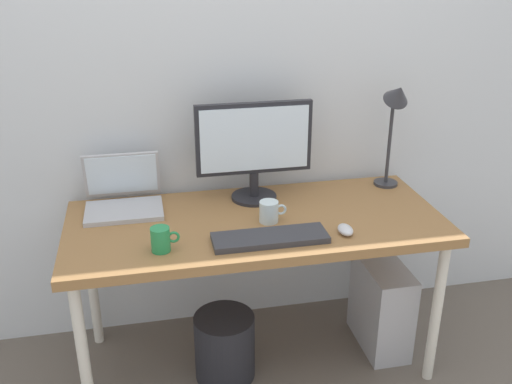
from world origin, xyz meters
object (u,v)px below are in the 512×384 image
Objects in this scene: desk at (256,232)px; mouse at (345,230)px; desk_lamp at (396,111)px; glass_cup at (269,212)px; coffee_mug at (161,239)px; keyboard at (270,238)px; computer_tower at (381,305)px; monitor at (254,146)px; laptop at (123,195)px; wastebasket at (225,346)px.

mouse reaches higher than desk.
desk_lamp is 4.50× the size of glass_cup.
mouse is 0.71m from coffee_mug.
keyboard is 1.05× the size of computer_tower.
desk is at bearing -99.41° from monitor.
mouse is at bearing -145.56° from computer_tower.
desk is 17.10× the size of mouse.
coffee_mug reaches higher than glass_cup.
mouse is 0.62m from computer_tower.
monitor is at bearing -1.86° from laptop.
monitor reaches higher than laptop.
computer_tower is at bearing 17.91° from keyboard.
monitor is 0.61m from coffee_mug.
glass_cup is (0.03, 0.16, 0.03)m from keyboard.
keyboard is 0.41m from coffee_mug.
glass_cup is at bearing -177.39° from computer_tower.
laptop is (-0.56, 0.02, -0.19)m from monitor.
monitor is 0.31m from glass_cup.
wastebasket is (0.24, 0.11, -0.61)m from coffee_mug.
desk is at bearing 147.61° from mouse.
desk_lamp is 1.18m from coffee_mug.
wastebasket is at bearing -153.03° from desk.
laptop is 0.94m from mouse.
keyboard is 0.79m from computer_tower.
monitor is 1.19× the size of computer_tower.
coffee_mug is at bearing -159.60° from desk_lamp.
keyboard reaches higher than wastebasket.
wastebasket is (0.37, -0.30, -0.62)m from laptop.
desk is 3.07× the size of monitor.
wastebasket is (-0.19, -0.28, -0.81)m from monitor.
coffee_mug is (-0.43, -0.39, -0.20)m from monitor.
coffee_mug is at bearing -137.31° from monitor.
coffee_mug reaches higher than keyboard.
glass_cup is at bearing 19.48° from coffee_mug.
desk is 0.21m from keyboard.
glass_cup is at bearing 148.28° from mouse.
desk_lamp reaches higher than monitor.
desk_lamp is (0.64, 0.00, 0.12)m from monitor.
monitor is 4.71× the size of coffee_mug.
desk_lamp is at bearing 48.60° from mouse.
desk_lamp is 5.62× the size of mouse.
computer_tower is (0.98, 0.18, -0.55)m from coffee_mug.
computer_tower is at bearing -110.45° from desk_lamp.
laptop is at bearing 179.17° from desk_lamp.
monitor reaches higher than keyboard.
computer_tower is at bearing -21.02° from monitor.
keyboard is (0.01, -0.20, 0.07)m from desk.
glass_cup is at bearing -35.95° from desk.
desk is 0.82m from desk_lamp.
desk_lamp is 1.15× the size of keyboard.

